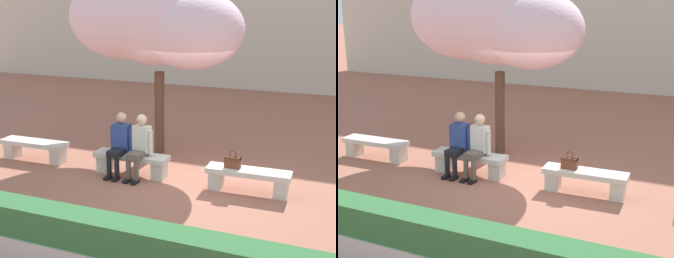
% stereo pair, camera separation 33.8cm
% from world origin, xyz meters
% --- Properties ---
extents(ground_plane, '(100.00, 100.00, 0.00)m').
position_xyz_m(ground_plane, '(0.00, 0.00, 0.00)').
color(ground_plane, '#9E604C').
extents(stone_bench_west_end, '(1.57, 0.46, 0.45)m').
position_xyz_m(stone_bench_west_end, '(-3.63, 0.00, 0.30)').
color(stone_bench_west_end, beige).
rests_on(stone_bench_west_end, ground).
extents(stone_bench_near_west, '(1.57, 0.46, 0.45)m').
position_xyz_m(stone_bench_near_west, '(-1.21, 0.00, 0.30)').
color(stone_bench_near_west, beige).
rests_on(stone_bench_near_west, ground).
extents(stone_bench_center, '(1.57, 0.46, 0.45)m').
position_xyz_m(stone_bench_center, '(1.21, 0.00, 0.30)').
color(stone_bench_center, beige).
rests_on(stone_bench_center, ground).
extents(person_seated_left, '(0.51, 0.69, 1.29)m').
position_xyz_m(person_seated_left, '(-1.44, -0.05, 0.70)').
color(person_seated_left, black).
rests_on(person_seated_left, ground).
extents(person_seated_right, '(0.51, 0.70, 1.29)m').
position_xyz_m(person_seated_right, '(-0.99, -0.05, 0.70)').
color(person_seated_right, black).
rests_on(person_seated_right, ground).
extents(handbag, '(0.30, 0.15, 0.34)m').
position_xyz_m(handbag, '(0.91, -0.02, 0.58)').
color(handbag, brown).
rests_on(handbag, stone_bench_center).
extents(cherry_tree_main, '(4.08, 2.64, 4.12)m').
position_xyz_m(cherry_tree_main, '(-1.35, 1.54, 3.05)').
color(cherry_tree_main, '#513828').
rests_on(cherry_tree_main, ground).
extents(planter_hedge_foreground, '(11.75, 0.50, 0.80)m').
position_xyz_m(planter_hedge_foreground, '(0.00, -3.40, 0.39)').
color(planter_hedge_foreground, beige).
rests_on(planter_hedge_foreground, ground).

